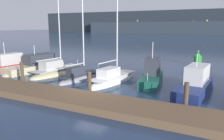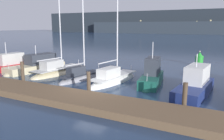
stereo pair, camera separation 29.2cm
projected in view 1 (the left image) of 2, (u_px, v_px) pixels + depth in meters
name	position (u px, v px, depth m)	size (l,w,h in m)	color
ground_plane	(93.00, 93.00, 16.34)	(400.00, 400.00, 0.00)	navy
dock	(77.00, 99.00, 14.35)	(35.65, 2.80, 0.45)	brown
mooring_pile_1	(22.00, 74.00, 18.48)	(0.28, 0.28, 1.99)	#4C3D2D
mooring_pile_2	(89.00, 84.00, 15.68)	(0.28, 0.28, 1.74)	#4C3D2D
mooring_pile_3	(186.00, 97.00, 12.86)	(0.28, 0.28, 1.73)	#4C3D2D
motorboat_berth_1	(6.00, 68.00, 24.56)	(2.65, 6.33, 3.72)	red
motorboat_berth_2	(35.00, 68.00, 24.46)	(3.76, 7.66, 3.45)	beige
sailboat_berth_3	(57.00, 72.00, 22.80)	(2.99, 6.89, 9.75)	beige
sailboat_berth_4	(81.00, 78.00, 20.44)	(2.33, 5.53, 8.63)	gray
sailboat_berth_5	(113.00, 80.00, 19.69)	(2.76, 6.88, 9.27)	white
motorboat_berth_6	(152.00, 79.00, 18.91)	(2.26, 5.39, 4.20)	#195647
motorboat_berth_7	(195.00, 89.00, 15.95)	(2.66, 6.46, 3.56)	navy
channel_buoy	(198.00, 60.00, 27.62)	(1.42, 1.42, 1.90)	green
hillside_backdrop	(204.00, 23.00, 136.19)	(240.00, 23.00, 14.80)	#232B33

